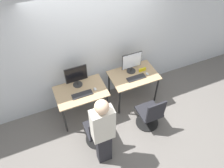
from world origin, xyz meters
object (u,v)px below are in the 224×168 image
keyboard_left (82,94)px  office_chair_right (150,115)px  mouse_right (147,74)px  keyboard_right (136,78)px  mouse_left (95,89)px  monitor_right (132,62)px  person_left (103,132)px  monitor_left (76,76)px  office_chair_left (98,132)px

keyboard_left → office_chair_right: office_chair_right is taller
mouse_right → keyboard_left: bearing=-179.6°
keyboard_left → keyboard_right: size_ratio=1.00×
mouse_left → mouse_right: (1.18, -0.02, 0.00)m
keyboard_left → monitor_right: monitor_right is taller
person_left → monitor_right: 1.71m
monitor_left → person_left: person_left is taller
mouse_right → office_chair_right: size_ratio=0.10×
keyboard_left → mouse_left: size_ratio=4.52×
office_chair_left → person_left: size_ratio=0.52×
keyboard_right → keyboard_left: bearing=179.9°
keyboard_left → mouse_left: (0.28, 0.03, 0.01)m
office_chair_left → keyboard_right: size_ratio=2.12×
mouse_right → office_chair_right: bearing=-111.6°
keyboard_right → office_chair_right: 0.82m
monitor_right → keyboard_right: monitor_right is taller
mouse_left → person_left: (-0.24, -1.05, 0.14)m
office_chair_left → monitor_left: bearing=93.5°
mouse_left → mouse_right: same height
office_chair_right → monitor_left: bearing=139.4°
keyboard_left → mouse_left: bearing=6.0°
mouse_right → office_chair_right: 0.88m
mouse_left → office_chair_left: size_ratio=0.10×
person_left → monitor_right: bearing=47.7°
office_chair_left → mouse_right: 1.60m
monitor_left → person_left: size_ratio=0.29×
person_left → keyboard_right: (1.15, 1.02, -0.14)m
mouse_left → keyboard_right: size_ratio=0.22×
person_left → office_chair_right: bearing=15.6°
mouse_left → monitor_right: bearing=13.1°
mouse_left → monitor_right: size_ratio=0.19×
keyboard_left → mouse_left: 0.28m
mouse_right → monitor_right: bearing=139.8°
keyboard_right → person_left: bearing=-138.4°
office_chair_right → keyboard_right: bearing=89.0°
monitor_right → keyboard_right: (0.00, -0.24, -0.24)m
office_chair_left → keyboard_right: bearing=30.1°
mouse_left → office_chair_left: office_chair_left is taller
person_left → mouse_right: (1.42, 1.03, -0.14)m
monitor_left → mouse_left: size_ratio=5.28×
monitor_right → office_chair_right: monitor_right is taller
monitor_left → office_chair_left: bearing=-86.5°
office_chair_left → person_left: person_left is taller
mouse_right → keyboard_right: bearing=-177.2°
keyboard_left → monitor_right: size_ratio=0.86×
mouse_left → office_chair_right: size_ratio=0.10×
monitor_left → office_chair_right: 1.68m
keyboard_left → keyboard_right: (1.18, -0.00, 0.00)m
keyboard_left → office_chair_left: (0.06, -0.65, -0.42)m
monitor_left → mouse_right: size_ratio=5.28×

